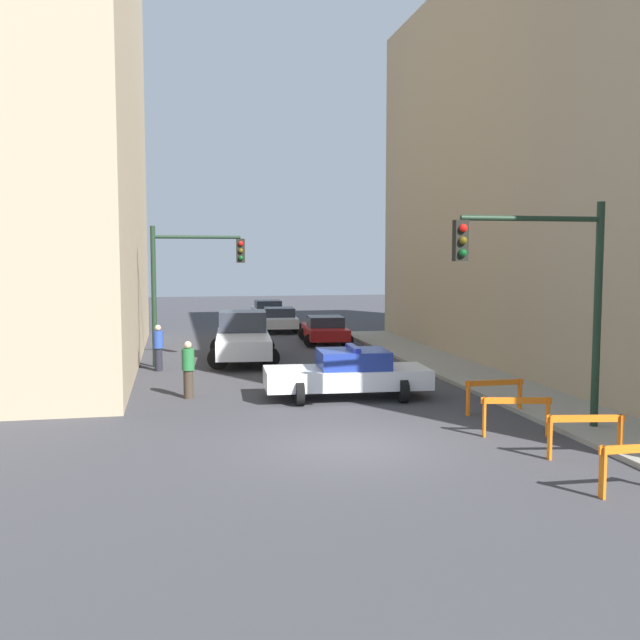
% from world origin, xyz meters
% --- Properties ---
extents(ground_plane, '(120.00, 120.00, 0.00)m').
position_xyz_m(ground_plane, '(0.00, 0.00, 0.00)').
color(ground_plane, '#38383D').
extents(sidewalk_right, '(2.40, 44.00, 0.12)m').
position_xyz_m(sidewalk_right, '(6.20, 0.00, 0.06)').
color(sidewalk_right, gray).
rests_on(sidewalk_right, ground_plane).
extents(traffic_light_near, '(3.64, 0.35, 5.20)m').
position_xyz_m(traffic_light_near, '(4.73, 0.15, 3.53)').
color(traffic_light_near, black).
rests_on(traffic_light_near, sidewalk_right).
extents(traffic_light_far, '(3.44, 0.35, 5.20)m').
position_xyz_m(traffic_light_far, '(-3.30, 12.24, 3.40)').
color(traffic_light_far, black).
rests_on(traffic_light_far, ground_plane).
extents(police_car, '(4.80, 2.54, 1.52)m').
position_xyz_m(police_car, '(1.20, 5.11, 0.72)').
color(police_car, white).
rests_on(police_car, ground_plane).
extents(white_truck, '(2.92, 5.54, 1.90)m').
position_xyz_m(white_truck, '(-1.07, 13.09, 0.91)').
color(white_truck, silver).
rests_on(white_truck, ground_plane).
extents(parked_car_near, '(2.50, 4.43, 1.31)m').
position_xyz_m(parked_car_near, '(3.25, 17.96, 0.67)').
color(parked_car_near, maroon).
rests_on(parked_car_near, ground_plane).
extents(parked_car_mid, '(2.50, 4.43, 1.31)m').
position_xyz_m(parked_car_mid, '(1.98, 24.03, 0.67)').
color(parked_car_mid, silver).
rests_on(parked_car_mid, ground_plane).
extents(parked_car_far, '(2.33, 4.33, 1.31)m').
position_xyz_m(parked_car_far, '(2.22, 30.73, 0.67)').
color(parked_car_far, silver).
rests_on(parked_car_far, ground_plane).
extents(pedestrian_crossing, '(0.51, 0.51, 1.66)m').
position_xyz_m(pedestrian_crossing, '(-3.32, 6.02, 0.86)').
color(pedestrian_crossing, '#382D23').
rests_on(pedestrian_crossing, ground_plane).
extents(pedestrian_corner, '(0.51, 0.51, 1.66)m').
position_xyz_m(pedestrian_corner, '(-4.26, 11.28, 0.86)').
color(pedestrian_corner, black).
rests_on(pedestrian_corner, ground_plane).
extents(barrier_mid, '(1.59, 0.40, 0.90)m').
position_xyz_m(barrier_mid, '(4.37, -1.91, 0.62)').
color(barrier_mid, orange).
rests_on(barrier_mid, ground_plane).
extents(barrier_back, '(1.58, 0.46, 0.90)m').
position_xyz_m(barrier_back, '(3.86, 0.03, 0.62)').
color(barrier_back, orange).
rests_on(barrier_back, ground_plane).
extents(barrier_corner, '(1.60, 0.17, 0.90)m').
position_xyz_m(barrier_corner, '(4.39, 2.27, 0.62)').
color(barrier_corner, orange).
rests_on(barrier_corner, ground_plane).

